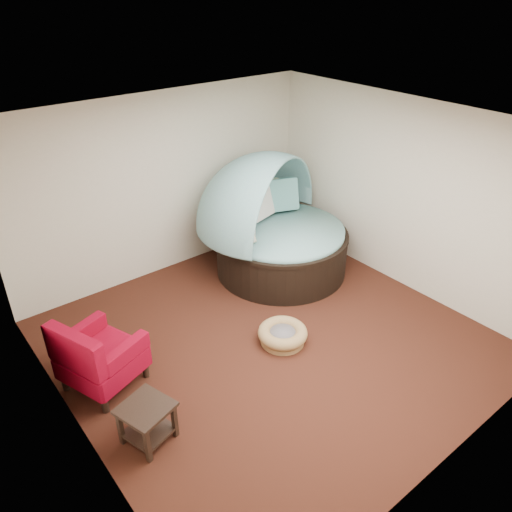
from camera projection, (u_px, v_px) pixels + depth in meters
floor at (270, 340)px, 6.56m from camera, size 5.00×5.00×0.00m
wall_back at (165, 185)px, 7.56m from camera, size 5.00×0.00×5.00m
wall_front at (465, 358)px, 4.17m from camera, size 5.00×0.00×5.00m
wall_left at (61, 330)px, 4.51m from camera, size 0.00×5.00×5.00m
wall_right at (403, 195)px, 7.23m from camera, size 0.00×5.00×5.00m
ceiling at (274, 129)px, 5.17m from camera, size 5.00×5.00×0.00m
canopy_daybed at (275, 219)px, 7.72m from camera, size 2.77×2.74×1.91m
pet_basket at (283, 335)px, 6.48m from camera, size 0.65×0.65×0.23m
red_armchair at (98, 357)px, 5.62m from camera, size 1.03×1.03×0.95m
side_table at (147, 418)px, 5.03m from camera, size 0.60×0.60×0.46m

